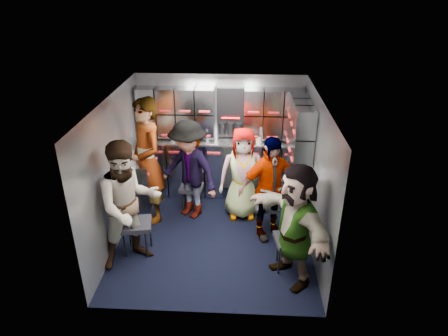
{
  "coord_description": "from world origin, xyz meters",
  "views": [
    {
      "loc": [
        0.41,
        -4.92,
        3.58
      ],
      "look_at": [
        0.12,
        0.35,
        0.98
      ],
      "focal_mm": 32.0,
      "sensor_mm": 36.0,
      "label": 1
    }
  ],
  "objects_px": {
    "jump_seat_center": "(242,189)",
    "attendant_arc_b": "(189,170)",
    "jump_seat_near_right": "(291,242)",
    "attendant_arc_a": "(129,205)",
    "attendant_arc_d": "(269,189)",
    "attendant_standing": "(147,162)",
    "jump_seat_mid_left": "(192,189)",
    "jump_seat_mid_right": "(267,207)",
    "jump_seat_near_left": "(136,226)",
    "attendant_arc_c": "(243,174)",
    "attendant_arc_e": "(295,225)"
  },
  "relations": [
    {
      "from": "jump_seat_center",
      "to": "attendant_arc_a",
      "type": "xyz_separation_m",
      "value": [
        -1.45,
        -1.4,
        0.5
      ]
    },
    {
      "from": "jump_seat_mid_right",
      "to": "attendant_arc_b",
      "type": "relative_size",
      "value": 0.26
    },
    {
      "from": "attendant_standing",
      "to": "attendant_arc_a",
      "type": "distance_m",
      "value": 1.07
    },
    {
      "from": "jump_seat_mid_right",
      "to": "attendant_standing",
      "type": "bearing_deg",
      "value": 173.42
    },
    {
      "from": "attendant_standing",
      "to": "attendant_arc_d",
      "type": "distance_m",
      "value": 1.88
    },
    {
      "from": "jump_seat_mid_left",
      "to": "jump_seat_near_right",
      "type": "height_order",
      "value": "jump_seat_near_right"
    },
    {
      "from": "attendant_arc_e",
      "to": "jump_seat_mid_right",
      "type": "bearing_deg",
      "value": 163.55
    },
    {
      "from": "attendant_arc_c",
      "to": "jump_seat_center",
      "type": "bearing_deg",
      "value": 85.83
    },
    {
      "from": "attendant_arc_a",
      "to": "attendant_arc_d",
      "type": "height_order",
      "value": "attendant_arc_a"
    },
    {
      "from": "attendant_arc_a",
      "to": "jump_seat_mid_left",
      "type": "bearing_deg",
      "value": 32.98
    },
    {
      "from": "jump_seat_near_right",
      "to": "attendant_arc_a",
      "type": "xyz_separation_m",
      "value": [
        -2.1,
        0.06,
        0.46
      ]
    },
    {
      "from": "jump_seat_mid_right",
      "to": "attendant_standing",
      "type": "xyz_separation_m",
      "value": [
        -1.83,
        0.21,
        0.63
      ]
    },
    {
      "from": "attendant_arc_d",
      "to": "jump_seat_mid_left",
      "type": "bearing_deg",
      "value": 128.2
    },
    {
      "from": "jump_seat_center",
      "to": "attendant_arc_d",
      "type": "relative_size",
      "value": 0.27
    },
    {
      "from": "jump_seat_near_left",
      "to": "attendant_arc_a",
      "type": "xyz_separation_m",
      "value": [
        0.0,
        -0.18,
        0.45
      ]
    },
    {
      "from": "jump_seat_mid_left",
      "to": "attendant_arc_a",
      "type": "distance_m",
      "value": 1.58
    },
    {
      "from": "jump_seat_near_left",
      "to": "attendant_standing",
      "type": "xyz_separation_m",
      "value": [
        0.0,
        0.89,
        0.56
      ]
    },
    {
      "from": "attendant_standing",
      "to": "attendant_arc_b",
      "type": "distance_m",
      "value": 0.65
    },
    {
      "from": "jump_seat_near_left",
      "to": "jump_seat_mid_left",
      "type": "height_order",
      "value": "jump_seat_near_left"
    },
    {
      "from": "jump_seat_mid_right",
      "to": "attendant_arc_c",
      "type": "distance_m",
      "value": 0.65
    },
    {
      "from": "jump_seat_mid_right",
      "to": "attendant_arc_b",
      "type": "height_order",
      "value": "attendant_arc_b"
    },
    {
      "from": "jump_seat_mid_left",
      "to": "attendant_arc_a",
      "type": "bearing_deg",
      "value": -114.4
    },
    {
      "from": "jump_seat_mid_left",
      "to": "attendant_arc_e",
      "type": "xyz_separation_m",
      "value": [
        1.48,
        -1.6,
        0.43
      ]
    },
    {
      "from": "attendant_arc_e",
      "to": "jump_seat_mid_left",
      "type": "bearing_deg",
      "value": -167.43
    },
    {
      "from": "jump_seat_center",
      "to": "attendant_arc_b",
      "type": "relative_size",
      "value": 0.27
    },
    {
      "from": "jump_seat_mid_left",
      "to": "attendant_arc_e",
      "type": "distance_m",
      "value": 2.22
    },
    {
      "from": "jump_seat_center",
      "to": "attendant_arc_c",
      "type": "height_order",
      "value": "attendant_arc_c"
    },
    {
      "from": "attendant_standing",
      "to": "attendant_arc_b",
      "type": "relative_size",
      "value": 1.23
    },
    {
      "from": "jump_seat_near_right",
      "to": "attendant_arc_c",
      "type": "height_order",
      "value": "attendant_arc_c"
    },
    {
      "from": "attendant_arc_b",
      "to": "attendant_arc_e",
      "type": "bearing_deg",
      "value": -10.57
    },
    {
      "from": "jump_seat_near_right",
      "to": "attendant_arc_e",
      "type": "relative_size",
      "value": 0.3
    },
    {
      "from": "attendant_arc_b",
      "to": "attendant_arc_c",
      "type": "xyz_separation_m",
      "value": [
        0.83,
        0.04,
        -0.06
      ]
    },
    {
      "from": "jump_seat_near_right",
      "to": "attendant_arc_e",
      "type": "xyz_separation_m",
      "value": [
        -0.0,
        -0.18,
        0.38
      ]
    },
    {
      "from": "jump_seat_mid_left",
      "to": "jump_seat_near_left",
      "type": "bearing_deg",
      "value": -117.6
    },
    {
      "from": "jump_seat_near_left",
      "to": "jump_seat_near_right",
      "type": "xyz_separation_m",
      "value": [
        2.1,
        -0.24,
        -0.01
      ]
    },
    {
      "from": "attendant_arc_a",
      "to": "attendant_arc_e",
      "type": "distance_m",
      "value": 2.11
    },
    {
      "from": "jump_seat_mid_right",
      "to": "jump_seat_mid_left",
      "type": "bearing_deg",
      "value": 157.5
    },
    {
      "from": "attendant_arc_e",
      "to": "attendant_standing",
      "type": "bearing_deg",
      "value": -152.19
    },
    {
      "from": "jump_seat_near_right",
      "to": "attendant_arc_c",
      "type": "relative_size",
      "value": 0.32
    },
    {
      "from": "jump_seat_center",
      "to": "attendant_standing",
      "type": "bearing_deg",
      "value": -167.08
    },
    {
      "from": "jump_seat_near_left",
      "to": "attendant_arc_c",
      "type": "xyz_separation_m",
      "value": [
        1.45,
        1.04,
        0.32
      ]
    },
    {
      "from": "jump_seat_mid_left",
      "to": "attendant_arc_e",
      "type": "height_order",
      "value": "attendant_arc_e"
    },
    {
      "from": "jump_seat_near_right",
      "to": "attendant_arc_a",
      "type": "relative_size",
      "value": 0.27
    },
    {
      "from": "attendant_standing",
      "to": "jump_seat_mid_right",
      "type": "bearing_deg",
      "value": 47.32
    },
    {
      "from": "jump_seat_center",
      "to": "attendant_arc_c",
      "type": "bearing_deg",
      "value": -90.0
    },
    {
      "from": "attendant_arc_a",
      "to": "attendant_arc_d",
      "type": "xyz_separation_m",
      "value": [
        1.83,
        0.68,
        -0.09
      ]
    },
    {
      "from": "jump_seat_mid_right",
      "to": "attendant_arc_c",
      "type": "relative_size",
      "value": 0.28
    },
    {
      "from": "jump_seat_near_left",
      "to": "attendant_arc_b",
      "type": "distance_m",
      "value": 1.23
    },
    {
      "from": "jump_seat_mid_left",
      "to": "attendant_arc_c",
      "type": "bearing_deg",
      "value": -9.49
    },
    {
      "from": "jump_seat_near_right",
      "to": "attendant_standing",
      "type": "distance_m",
      "value": 2.45
    }
  ]
}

